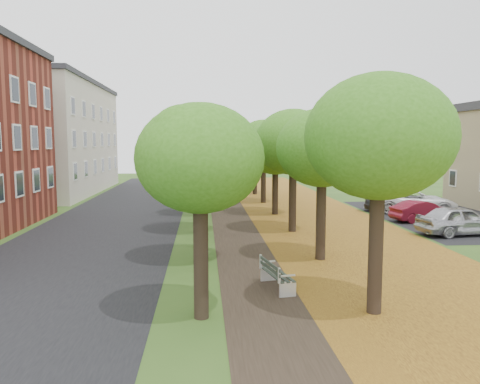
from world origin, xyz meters
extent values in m
plane|color=#2D4C19|center=(0.00, 0.00, 0.00)|extent=(120.00, 120.00, 0.00)
cube|color=black|center=(-7.50, 15.00, 0.00)|extent=(8.00, 70.00, 0.01)
cube|color=black|center=(0.00, 15.00, 0.00)|extent=(3.20, 70.00, 0.01)
cube|color=#A1711D|center=(5.00, 15.00, 0.01)|extent=(7.50, 70.00, 0.01)
cube|color=black|center=(13.50, 16.00, 0.00)|extent=(9.00, 16.00, 0.01)
cylinder|color=black|center=(-2.20, 0.00, 1.61)|extent=(0.40, 0.40, 3.23)
ellipsoid|color=#326C16|center=(-2.20, 0.00, 4.47)|extent=(3.81, 3.81, 3.24)
cylinder|color=black|center=(-2.20, 6.00, 1.61)|extent=(0.40, 0.40, 3.23)
ellipsoid|color=#326C16|center=(-2.20, 6.00, 4.47)|extent=(3.81, 3.81, 3.24)
cylinder|color=black|center=(-2.20, 12.00, 1.61)|extent=(0.40, 0.40, 3.23)
ellipsoid|color=#326C16|center=(-2.20, 12.00, 4.47)|extent=(3.81, 3.81, 3.24)
cylinder|color=black|center=(-2.20, 18.00, 1.61)|extent=(0.40, 0.40, 3.23)
ellipsoid|color=#326C16|center=(-2.20, 18.00, 4.47)|extent=(3.81, 3.81, 3.24)
cylinder|color=black|center=(-2.20, 24.00, 1.61)|extent=(0.40, 0.40, 3.23)
ellipsoid|color=#326C16|center=(-2.20, 24.00, 4.47)|extent=(3.81, 3.81, 3.24)
cylinder|color=black|center=(-2.20, 30.00, 1.61)|extent=(0.40, 0.40, 3.23)
ellipsoid|color=#326C16|center=(-2.20, 30.00, 4.47)|extent=(3.81, 3.81, 3.24)
cylinder|color=black|center=(2.60, 0.00, 1.61)|extent=(0.40, 0.40, 3.23)
ellipsoid|color=#326C16|center=(2.60, 0.00, 4.47)|extent=(3.81, 3.81, 3.24)
cylinder|color=black|center=(2.60, 6.00, 1.61)|extent=(0.40, 0.40, 3.23)
ellipsoid|color=#326C16|center=(2.60, 6.00, 4.47)|extent=(3.81, 3.81, 3.24)
cylinder|color=black|center=(2.60, 12.00, 1.61)|extent=(0.40, 0.40, 3.23)
ellipsoid|color=#326C16|center=(2.60, 12.00, 4.47)|extent=(3.81, 3.81, 3.24)
cylinder|color=black|center=(2.60, 18.00, 1.61)|extent=(0.40, 0.40, 3.23)
ellipsoid|color=#326C16|center=(2.60, 18.00, 4.47)|extent=(3.81, 3.81, 3.24)
cylinder|color=black|center=(2.60, 24.00, 1.61)|extent=(0.40, 0.40, 3.23)
ellipsoid|color=#326C16|center=(2.60, 24.00, 4.47)|extent=(3.81, 3.81, 3.24)
cylinder|color=black|center=(2.60, 30.00, 1.61)|extent=(0.40, 0.40, 3.23)
ellipsoid|color=#326C16|center=(2.60, 30.00, 4.47)|extent=(3.81, 3.81, 3.24)
cube|color=beige|center=(-17.00, 33.00, 5.00)|extent=(10.00, 20.00, 10.00)
cube|color=#2D2D33|center=(-17.00, 33.00, 10.20)|extent=(10.30, 20.30, 0.40)
cube|color=#273027|center=(0.26, 2.36, 0.48)|extent=(0.87, 1.99, 0.04)
cube|color=#273027|center=(-0.02, 2.30, 0.77)|extent=(0.43, 1.90, 0.28)
cube|color=silver|center=(0.44, 1.50, 0.24)|extent=(0.54, 0.17, 0.48)
cube|color=silver|center=(0.08, 3.22, 0.24)|extent=(0.54, 0.17, 0.48)
cube|color=silver|center=(0.44, 1.50, 0.68)|extent=(0.49, 0.16, 0.04)
cube|color=silver|center=(0.08, 3.22, 0.68)|extent=(0.49, 0.16, 0.04)
imported|color=#ABABB0|center=(11.00, 10.39, 0.76)|extent=(4.65, 2.36, 1.52)
imported|color=maroon|center=(11.00, 14.54, 0.63)|extent=(4.00, 2.05, 1.26)
imported|color=#303035|center=(11.00, 18.18, 0.64)|extent=(4.77, 3.40, 1.28)
imported|color=silver|center=(12.16, 18.12, 0.77)|extent=(5.87, 3.46, 1.53)
camera|label=1|loc=(-2.13, -12.28, 4.74)|focal=35.00mm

